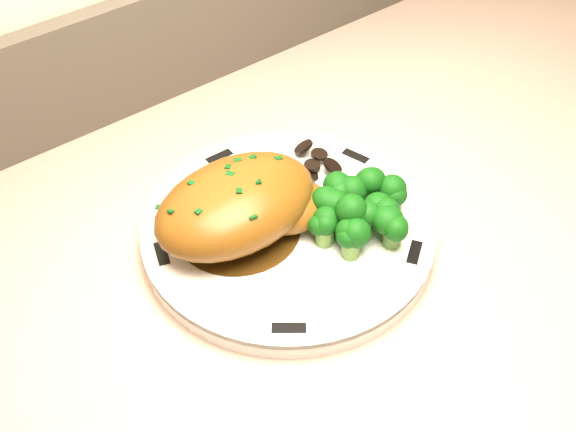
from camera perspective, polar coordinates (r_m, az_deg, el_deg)
plate at (r=0.62m, az=-0.00°, el=-1.20°), size 0.29×0.29×0.02m
rim_accent_0 at (r=0.68m, az=5.36°, el=4.72°), size 0.02×0.03×0.00m
rim_accent_1 at (r=0.68m, az=-5.45°, el=4.68°), size 0.03×0.01×0.00m
rim_accent_2 at (r=0.60m, az=-9.94°, el=-2.95°), size 0.02×0.03×0.00m
rim_accent_3 at (r=0.54m, az=0.07°, el=-8.86°), size 0.03×0.02×0.00m
rim_accent_4 at (r=0.60m, az=9.96°, el=-2.87°), size 0.03×0.02×0.00m
gravy_pool at (r=0.61m, az=-4.01°, el=-0.98°), size 0.11×0.11×0.00m
chicken_breast at (r=0.59m, az=-3.61°, el=0.88°), size 0.15×0.10×0.06m
mushroom_pile at (r=0.65m, az=1.16°, el=3.47°), size 0.08×0.06×0.02m
broccoli_florets at (r=0.60m, az=5.84°, el=0.43°), size 0.10×0.08×0.03m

